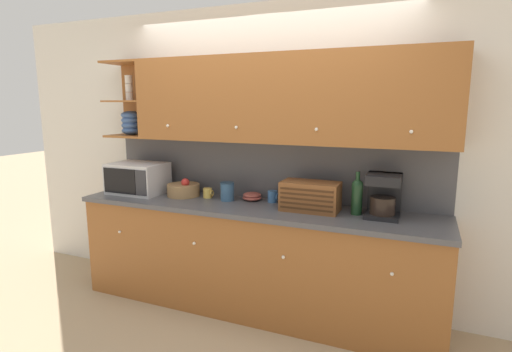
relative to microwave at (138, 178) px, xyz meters
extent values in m
plane|color=tan|center=(1.18, 0.28, -1.07)|extent=(24.00, 24.00, 0.00)
cube|color=silver|center=(1.18, 0.31, 0.23)|extent=(5.48, 0.06, 2.60)
cube|color=#935628|center=(1.18, -0.01, -0.63)|extent=(3.08, 0.59, 0.88)
cube|color=#4C4C51|center=(1.18, -0.03, -0.16)|extent=(3.10, 0.62, 0.04)
sphere|color=white|center=(0.03, -0.32, -0.43)|extent=(0.03, 0.03, 0.03)
sphere|color=white|center=(0.80, -0.32, -0.43)|extent=(0.03, 0.03, 0.03)
sphere|color=white|center=(1.57, -0.32, -0.43)|extent=(0.03, 0.03, 0.03)
sphere|color=white|center=(2.34, -0.32, -0.43)|extent=(0.03, 0.03, 0.03)
cube|color=#4C4C51|center=(1.18, 0.28, 0.12)|extent=(3.08, 0.01, 0.52)
cube|color=#935628|center=(1.39, 0.12, 0.73)|extent=(2.66, 0.33, 0.71)
cube|color=#935628|center=(-0.14, 0.27, 0.73)|extent=(0.42, 0.02, 0.71)
cube|color=#935628|center=(-0.14, 0.12, 0.39)|extent=(0.42, 0.33, 0.02)
cube|color=#935628|center=(-0.14, 0.12, 0.72)|extent=(0.42, 0.33, 0.02)
cube|color=#935628|center=(-0.14, 0.12, 1.07)|extent=(0.42, 0.33, 0.02)
sphere|color=white|center=(0.40, -0.05, 0.50)|extent=(0.03, 0.03, 0.03)
sphere|color=white|center=(1.06, -0.05, 0.50)|extent=(0.03, 0.03, 0.03)
sphere|color=white|center=(1.73, -0.05, 0.50)|extent=(0.03, 0.03, 0.03)
sphere|color=white|center=(2.39, -0.05, 0.50)|extent=(0.03, 0.03, 0.03)
ellipsoid|color=#3D5B93|center=(-0.14, 0.12, 0.44)|extent=(0.18, 0.18, 0.08)
ellipsoid|color=#3D5B93|center=(-0.14, 0.12, 0.49)|extent=(0.18, 0.18, 0.08)
ellipsoid|color=#3D5B93|center=(-0.14, 0.12, 0.54)|extent=(0.18, 0.18, 0.08)
ellipsoid|color=#3D5B93|center=(-0.14, 0.12, 0.59)|extent=(0.18, 0.18, 0.08)
cylinder|color=silver|center=(-0.14, 0.12, 0.76)|extent=(0.07, 0.07, 0.08)
cylinder|color=silver|center=(-0.14, 0.12, 0.84)|extent=(0.07, 0.07, 0.08)
cylinder|color=silver|center=(-0.14, 0.12, 0.92)|extent=(0.07, 0.07, 0.08)
cube|color=silver|center=(0.00, 0.00, 0.00)|extent=(0.51, 0.37, 0.29)
cube|color=black|center=(-0.06, -0.19, 0.00)|extent=(0.36, 0.01, 0.23)
cube|color=#2D2D33|center=(0.18, -0.19, 0.00)|extent=(0.11, 0.01, 0.23)
cylinder|color=#937047|center=(0.46, 0.06, -0.09)|extent=(0.30, 0.30, 0.11)
sphere|color=red|center=(0.50, 0.04, -0.01)|extent=(0.08, 0.08, 0.08)
cylinder|color=gold|center=(0.71, 0.08, -0.10)|extent=(0.08, 0.08, 0.09)
torus|color=gold|center=(0.75, 0.08, -0.10)|extent=(0.01, 0.06, 0.06)
cylinder|color=#33567A|center=(0.92, 0.06, -0.07)|extent=(0.12, 0.12, 0.15)
cylinder|color=navy|center=(0.92, 0.06, 0.01)|extent=(0.13, 0.13, 0.01)
ellipsoid|color=#9E473D|center=(1.11, 0.15, -0.12)|extent=(0.17, 0.17, 0.04)
ellipsoid|color=#9E473D|center=(1.11, 0.15, -0.10)|extent=(0.16, 0.16, 0.04)
cylinder|color=#38669E|center=(1.31, 0.15, -0.09)|extent=(0.08, 0.08, 0.10)
torus|color=#38669E|center=(1.35, 0.15, -0.09)|extent=(0.01, 0.07, 0.07)
cube|color=brown|center=(1.68, 0.01, -0.03)|extent=(0.45, 0.24, 0.23)
cube|color=#432713|center=(1.68, -0.11, -0.10)|extent=(0.42, 0.01, 0.02)
cube|color=#432713|center=(1.68, -0.11, -0.06)|extent=(0.42, 0.01, 0.02)
cube|color=#432713|center=(1.68, -0.11, -0.03)|extent=(0.42, 0.01, 0.02)
cube|color=#432713|center=(1.68, -0.11, 0.01)|extent=(0.42, 0.01, 0.02)
cube|color=#432713|center=(1.68, -0.11, 0.05)|extent=(0.42, 0.01, 0.02)
cylinder|color=#19381E|center=(2.03, 0.04, -0.03)|extent=(0.08, 0.08, 0.23)
sphere|color=#19381E|center=(2.03, 0.04, 0.09)|extent=(0.08, 0.08, 0.08)
cylinder|color=#19381E|center=(2.03, 0.04, 0.15)|extent=(0.03, 0.03, 0.08)
cube|color=black|center=(2.22, 0.04, -0.13)|extent=(0.24, 0.27, 0.03)
cylinder|color=black|center=(2.22, 0.02, -0.05)|extent=(0.18, 0.18, 0.13)
cube|color=black|center=(2.22, 0.14, 0.02)|extent=(0.24, 0.06, 0.33)
cube|color=black|center=(2.22, 0.04, 0.15)|extent=(0.24, 0.27, 0.07)
camera|label=1|loc=(2.47, -2.98, 0.69)|focal=28.00mm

